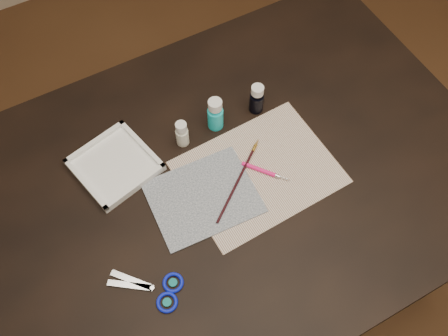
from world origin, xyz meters
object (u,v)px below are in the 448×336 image
paper (259,172)px  canvas (203,197)px  paint_bottle_navy (257,99)px  paint_bottle_white (182,133)px  paint_bottle_cyan (215,114)px  scissors (144,289)px  palette_tray (115,165)px

paper → canvas: canvas is taller
canvas → paint_bottle_navy: size_ratio=2.75×
paper → canvas: size_ratio=1.49×
paint_bottle_white → paint_bottle_cyan: paint_bottle_cyan is taller
paper → scissors: bearing=-160.0°
paint_bottle_cyan → paper: bearing=-81.4°
paper → scissors: size_ratio=2.03×
paint_bottle_white → paint_bottle_navy: paint_bottle_navy is taller
paper → paint_bottle_white: 0.21m
paint_bottle_white → scissors: size_ratio=0.43×
paint_bottle_cyan → paint_bottle_navy: (0.12, -0.01, -0.00)m
canvas → palette_tray: bearing=130.1°
paint_bottle_white → paint_bottle_navy: 0.21m
paint_bottle_cyan → palette_tray: (-0.27, 0.01, -0.04)m
canvas → paint_bottle_cyan: 0.21m
paint_bottle_white → paint_bottle_navy: bearing=0.1°
canvas → paint_bottle_navy: paint_bottle_navy is taller
scissors → canvas: bearing=-111.9°
palette_tray → scissors: bearing=-101.3°
scissors → palette_tray: (0.06, 0.31, 0.01)m
paper → paint_bottle_navy: 0.19m
paint_bottle_navy → scissors: (-0.45, -0.29, -0.04)m
paper → palette_tray: 0.35m
canvas → paint_bottle_cyan: size_ratio=2.51×
paper → paint_bottle_white: size_ratio=4.70×
scissors → palette_tray: bearing=-65.7°
paint_bottle_cyan → scissors: bearing=-137.9°
paint_bottle_white → paint_bottle_navy: size_ratio=0.87×
canvas → palette_tray: (-0.15, 0.18, 0.01)m
palette_tray → paint_bottle_cyan: bearing=-1.7°
paper → paint_bottle_navy: size_ratio=4.10×
paint_bottle_cyan → canvas: bearing=-126.2°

